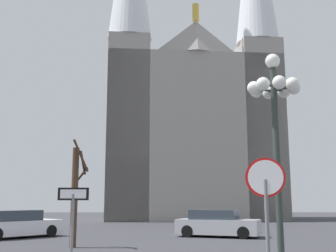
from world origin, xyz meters
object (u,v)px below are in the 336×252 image
at_px(stop_sign, 266,200).
at_px(one_way_arrow_sign, 72,224).
at_px(street_lamp, 275,120).
at_px(cathedral, 192,104).
at_px(parked_car_far_white, 16,225).
at_px(parked_car_near_silver, 217,224).
at_px(bare_tree, 75,193).

height_order(stop_sign, one_way_arrow_sign, stop_sign).
height_order(stop_sign, street_lamp, street_lamp).
relative_size(one_way_arrow_sign, street_lamp, 0.40).
bearing_deg(street_lamp, cathedral, 89.66).
bearing_deg(street_lamp, parked_car_far_white, 129.75).
bearing_deg(cathedral, parked_car_near_silver, -90.08).
height_order(stop_sign, parked_car_near_silver, stop_sign).
height_order(one_way_arrow_sign, parked_car_far_white, one_way_arrow_sign).
bearing_deg(parked_car_near_silver, parked_car_far_white, -177.38).
height_order(cathedral, stop_sign, cathedral).
xyz_separation_m(one_way_arrow_sign, parked_car_far_white, (-5.88, 13.52, -0.80)).
distance_m(cathedral, parked_car_near_silver, 22.37).
distance_m(street_lamp, parked_car_near_silver, 13.70).
height_order(cathedral, parked_car_far_white, cathedral).
relative_size(cathedral, parked_car_near_silver, 7.92).
xyz_separation_m(cathedral, street_lamp, (-0.19, -32.69, -7.89)).
distance_m(stop_sign, parked_car_near_silver, 15.13).
relative_size(bare_tree, parked_car_far_white, 1.00).
height_order(parked_car_near_silver, parked_car_far_white, parked_car_near_silver).
relative_size(street_lamp, bare_tree, 1.24).
xyz_separation_m(street_lamp, parked_car_near_silver, (0.16, 13.30, -3.28)).
distance_m(stop_sign, parked_car_far_white, 17.67).
distance_m(one_way_arrow_sign, parked_car_near_silver, 14.88).
height_order(cathedral, street_lamp, cathedral).
xyz_separation_m(one_way_arrow_sign, parked_car_near_silver, (4.94, 14.01, -0.79)).
bearing_deg(parked_car_far_white, stop_sign, -55.70).
distance_m(stop_sign, street_lamp, 2.72).
bearing_deg(parked_car_far_white, cathedral, 61.39).
height_order(one_way_arrow_sign, street_lamp, street_lamp).
xyz_separation_m(parked_car_near_silver, parked_car_far_white, (-10.82, -0.49, -0.00)).
bearing_deg(stop_sign, parked_car_near_silver, 86.62).
bearing_deg(one_way_arrow_sign, bare_tree, 101.62).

